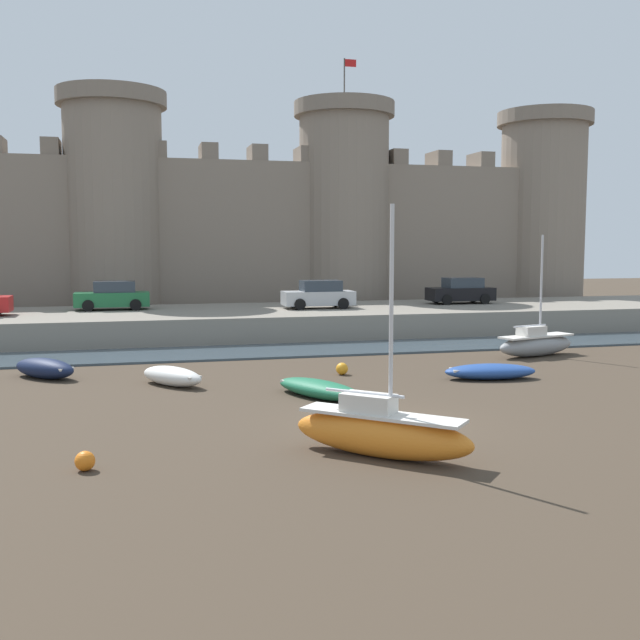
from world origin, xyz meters
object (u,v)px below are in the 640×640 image
rowboat_foreground_right (172,376)px  mooring_buoy_near_shore (342,369)px  rowboat_foreground_left (45,368)px  car_quay_west (461,291)px  rowboat_midflat_centre (490,371)px  car_quay_centre_east (319,295)px  sailboat_midflat_right (380,431)px  mooring_buoy_mid_mud (85,461)px  sailboat_midflat_left (536,344)px  car_quay_east (113,296)px  rowboat_near_channel_left (319,388)px

rowboat_foreground_right → mooring_buoy_near_shore: bearing=5.9°
rowboat_foreground_left → car_quay_west: (23.32, 13.16, 1.80)m
rowboat_midflat_centre → car_quay_west: bearing=68.5°
car_quay_centre_east → sailboat_midflat_right: bearing=-100.9°
rowboat_foreground_right → sailboat_midflat_right: size_ratio=0.49×
mooring_buoy_mid_mud → sailboat_midflat_left: bearing=34.8°
rowboat_midflat_centre → sailboat_midflat_right: 11.63m
rowboat_midflat_centre → sailboat_midflat_left: bearing=45.6°
mooring_buoy_near_shore → car_quay_centre_east: 14.31m
rowboat_foreground_right → mooring_buoy_mid_mud: 10.28m
sailboat_midflat_left → rowboat_midflat_centre: 6.83m
mooring_buoy_near_shore → car_quay_west: 19.54m
car_quay_centre_east → rowboat_foreground_left: bearing=-139.3°
sailboat_midflat_left → car_quay_east: bearing=144.9°
mooring_buoy_near_shore → car_quay_east: size_ratio=0.12×
rowboat_foreground_right → sailboat_midflat_right: bearing=-67.6°
sailboat_midflat_left → sailboat_midflat_right: 18.43m
rowboat_foreground_left → mooring_buoy_mid_mud: bearing=-80.3°
sailboat_midflat_left → sailboat_midflat_right: bearing=-131.5°
rowboat_near_channel_left → rowboat_foreground_left: 11.10m
rowboat_foreground_right → rowboat_midflat_centre: size_ratio=0.81×
rowboat_foreground_left → car_quay_east: bearing=80.6°
sailboat_midflat_right → car_quay_centre_east: size_ratio=1.47×
rowboat_near_channel_left → sailboat_midflat_right: bearing=-92.3°
rowboat_foreground_left → sailboat_midflat_right: size_ratio=0.50×
rowboat_foreground_right → sailboat_midflat_right: 11.41m
rowboat_near_channel_left → rowboat_foreground_left: size_ratio=1.30×
rowboat_near_channel_left → sailboat_midflat_left: 13.66m
car_quay_east → car_quay_centre_east: same height
mooring_buoy_near_shore → car_quay_centre_east: car_quay_centre_east is taller
rowboat_foreground_right → rowboat_midflat_centre: rowboat_foreground_right is taller
rowboat_foreground_left → rowboat_near_channel_left: bearing=-33.4°
rowboat_foreground_left → mooring_buoy_mid_mud: 12.90m
rowboat_midflat_centre → mooring_buoy_mid_mud: size_ratio=8.07×
sailboat_midflat_left → rowboat_midflat_centre: (-4.78, -4.87, -0.27)m
car_quay_centre_east → rowboat_near_channel_left: bearing=-104.2°
car_quay_west → car_quay_centre_east: size_ratio=1.00×
mooring_buoy_near_shore → mooring_buoy_mid_mud: 13.99m
mooring_buoy_near_shore → rowboat_midflat_centre: bearing=-23.8°
mooring_buoy_mid_mud → car_quay_centre_east: 27.28m
sailboat_midflat_right → car_quay_west: sailboat_midflat_right is taller
sailboat_midflat_left → car_quay_east: (-18.92, 13.31, 1.62)m
rowboat_foreground_right → rowboat_foreground_left: bearing=149.4°
rowboat_foreground_left → rowboat_midflat_centre: 17.00m
sailboat_midflat_left → car_quay_west: sailboat_midflat_left is taller
car_quay_west → car_quay_east: bearing=178.2°
sailboat_midflat_right → car_quay_east: bearing=103.9°
sailboat_midflat_left → mooring_buoy_near_shore: size_ratio=11.60×
car_quay_centre_east → rowboat_foreground_right: bearing=-122.1°
rowboat_near_channel_left → sailboat_midflat_left: sailboat_midflat_left is taller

